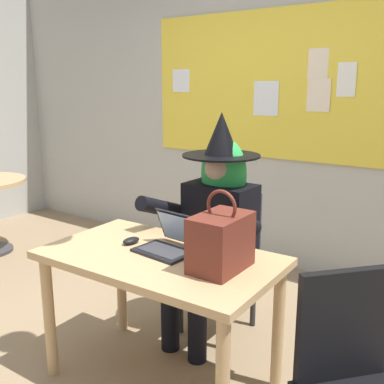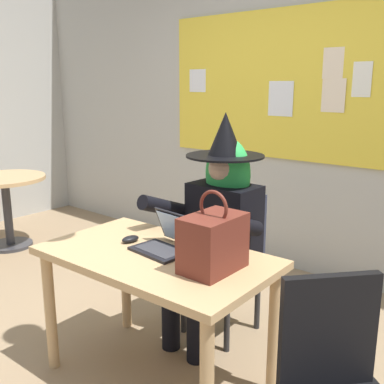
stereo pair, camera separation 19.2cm
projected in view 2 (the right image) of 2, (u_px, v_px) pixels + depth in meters
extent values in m
plane|color=#937A5B|center=(127.00, 362.00, 2.60)|extent=(24.00, 24.00, 0.00)
cube|color=#B2B2AD|center=(296.00, 94.00, 3.68)|extent=(6.46, 0.10, 2.96)
cube|color=yellow|center=(293.00, 85.00, 3.62)|extent=(2.40, 0.02, 1.20)
cube|color=white|center=(362.00, 79.00, 3.25)|extent=(0.14, 0.01, 0.25)
cube|color=#F4E0C6|center=(332.00, 95.00, 3.42)|extent=(0.22, 0.01, 0.25)
cube|color=#F4E0C6|center=(333.00, 63.00, 3.36)|extent=(0.16, 0.01, 0.23)
cube|color=white|center=(200.00, 81.00, 4.19)|extent=(0.23, 0.02, 0.21)
cube|color=white|center=(281.00, 99.00, 3.69)|extent=(0.23, 0.01, 0.28)
cube|color=tan|center=(156.00, 257.00, 2.29)|extent=(1.21, 0.72, 0.04)
cylinder|color=tan|center=(50.00, 311.00, 2.48)|extent=(0.06, 0.06, 0.68)
cylinder|color=tan|center=(126.00, 278.00, 2.91)|extent=(0.06, 0.06, 0.68)
cylinder|color=tan|center=(274.00, 333.00, 2.27)|extent=(0.06, 0.06, 0.68)
cube|color=#2D3347|center=(221.00, 269.00, 2.84)|extent=(0.42, 0.42, 0.04)
cube|color=#2D3347|center=(239.00, 224.00, 2.93)|extent=(0.38, 0.04, 0.45)
cylinder|color=#262628|center=(227.00, 320.00, 2.66)|extent=(0.04, 0.04, 0.41)
cylinder|color=#262628|center=(183.00, 303.00, 2.87)|extent=(0.04, 0.04, 0.41)
cylinder|color=#262628|center=(258.00, 299.00, 2.92)|extent=(0.04, 0.04, 0.41)
cylinder|color=#262628|center=(215.00, 285.00, 3.13)|extent=(0.04, 0.04, 0.41)
cylinder|color=black|center=(196.00, 325.00, 2.57)|extent=(0.11, 0.11, 0.45)
cylinder|color=black|center=(171.00, 314.00, 2.69)|extent=(0.11, 0.11, 0.45)
cylinder|color=black|center=(215.00, 275.00, 2.63)|extent=(0.16, 0.42, 0.15)
cylinder|color=black|center=(189.00, 266.00, 2.76)|extent=(0.16, 0.42, 0.15)
cube|color=black|center=(224.00, 225.00, 2.79)|extent=(0.43, 0.27, 0.52)
cylinder|color=black|center=(235.00, 224.00, 2.44)|extent=(0.10, 0.47, 0.24)
cylinder|color=black|center=(169.00, 208.00, 2.76)|extent=(0.10, 0.47, 0.24)
sphere|color=#D1A889|center=(225.00, 168.00, 2.71)|extent=(0.20, 0.20, 0.20)
ellipsoid|color=green|center=(228.00, 174.00, 2.74)|extent=(0.31, 0.23, 0.44)
cylinder|color=black|center=(225.00, 156.00, 2.69)|extent=(0.47, 0.47, 0.01)
cone|color=black|center=(225.00, 134.00, 2.66)|extent=(0.21, 0.21, 0.26)
cube|color=black|center=(160.00, 251.00, 2.30)|extent=(0.31, 0.22, 0.01)
cube|color=#333338|center=(160.00, 249.00, 2.30)|extent=(0.26, 0.16, 0.00)
cube|color=black|center=(178.00, 227.00, 2.37)|extent=(0.30, 0.11, 0.18)
cube|color=#99B7E0|center=(177.00, 229.00, 2.36)|extent=(0.26, 0.09, 0.16)
ellipsoid|color=black|center=(130.00, 239.00, 2.45)|extent=(0.07, 0.11, 0.03)
cube|color=maroon|center=(213.00, 243.00, 2.06)|extent=(0.20, 0.30, 0.26)
torus|color=maroon|center=(213.00, 207.00, 2.02)|extent=(0.16, 0.02, 0.16)
cylinder|color=tan|center=(4.00, 178.00, 4.30)|extent=(0.76, 0.76, 0.03)
cylinder|color=#333338|center=(8.00, 212.00, 4.38)|extent=(0.08, 0.08, 0.64)
cylinder|color=#333338|center=(11.00, 245.00, 4.45)|extent=(0.42, 0.42, 0.03)
cube|color=black|center=(329.00, 331.00, 1.69)|extent=(0.28, 0.31, 0.45)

